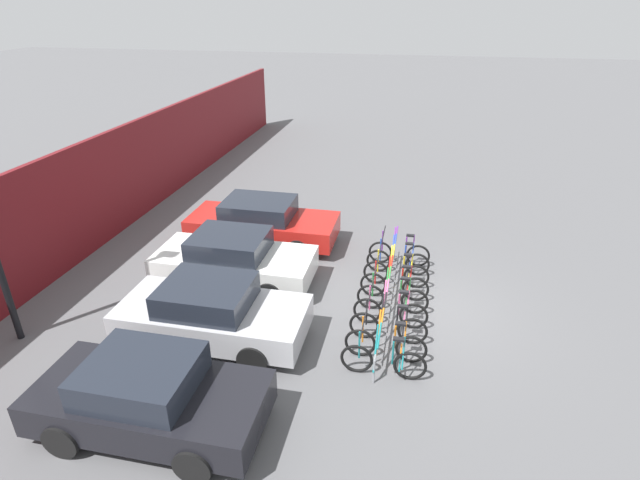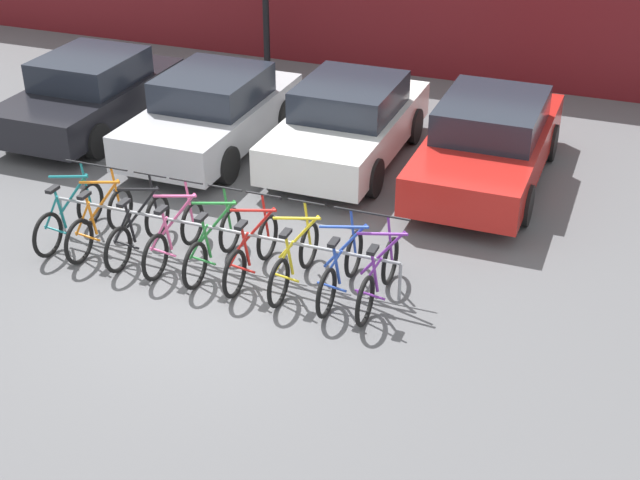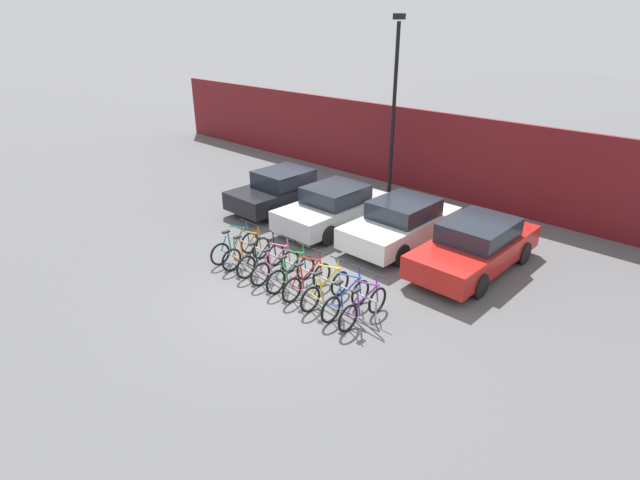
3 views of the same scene
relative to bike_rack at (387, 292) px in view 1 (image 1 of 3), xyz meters
The scene contains 16 objects.
ground_plane 0.88m from the bike_rack, 68.90° to the right, with size 120.00×120.00×0.00m, color #59595B.
hoarding_wall 8.89m from the bike_rack, 88.31° to the left, with size 36.00×0.16×3.17m, color maroon.
bike_rack is the anchor object (origin of this frame).
bicycle_teal 2.37m from the bike_rack, behind, with size 0.68×1.71×1.05m.
bicycle_orange 1.85m from the bike_rack, behind, with size 0.68×1.71×1.05m.
bicycle_black 1.22m from the bike_rack, behind, with size 0.68×1.71×1.05m.
bicycle_pink 0.65m from the bike_rack, 166.63° to the right, with size 0.68×1.71×1.05m.
bicycle_green 0.20m from the bike_rack, 98.17° to the right, with size 0.68×1.71×1.05m.
bicycle_red 0.59m from the bike_rack, 14.87° to the right, with size 0.68×1.71×1.05m.
bicycle_yellow 1.20m from the bike_rack, ahead, with size 0.68×1.71×1.05m.
bicycle_blue 1.85m from the bike_rack, ahead, with size 0.68×1.71×1.05m.
bicycle_purple 2.37m from the bike_rack, ahead, with size 0.68×1.71×1.05m.
car_black 5.80m from the bike_rack, 140.91° to the left, with size 1.91×3.96×1.40m.
car_silver 4.08m from the bike_rack, 118.29° to the left, with size 1.91×4.03×1.40m.
car_white 4.03m from the bike_rack, 83.37° to the left, with size 1.91×4.07×1.40m.
car_red 4.95m from the bike_rack, 54.22° to the left, with size 1.91×4.44×1.40m.
Camera 1 is at (-10.48, 0.14, 6.80)m, focal length 28.00 mm.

